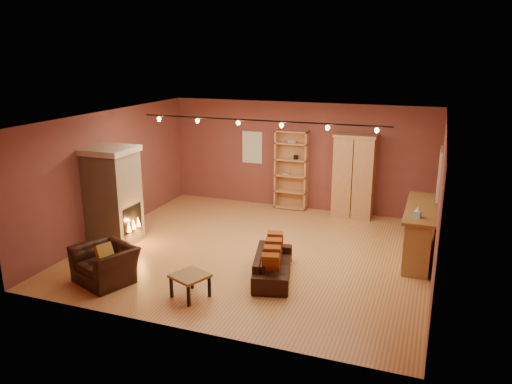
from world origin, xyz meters
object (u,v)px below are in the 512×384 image
at_px(armoire, 354,176).
at_px(armchair, 105,258).
at_px(bookcase, 292,169).
at_px(coffee_table, 190,278).
at_px(fireplace, 113,196).
at_px(loveseat, 273,260).
at_px(bar_counter, 419,232).

distance_m(armoire, armchair, 6.38).
distance_m(bookcase, coffee_table, 5.48).
xyz_separation_m(fireplace, loveseat, (3.77, -0.45, -0.72)).
relative_size(bar_counter, coffee_table, 3.13).
distance_m(fireplace, loveseat, 3.86).
bearing_deg(loveseat, bookcase, -2.21).
height_order(fireplace, armoire, fireplace).
relative_size(armoire, armchair, 1.76).
bearing_deg(loveseat, armoire, -24.80).
height_order(armoire, armchair, armoire).
xyz_separation_m(fireplace, bookcase, (2.89, 3.74, 0.00)).
relative_size(fireplace, loveseat, 1.23).
height_order(bookcase, coffee_table, bookcase).
distance_m(bookcase, bar_counter, 4.10).
distance_m(loveseat, armchair, 3.05).
bearing_deg(loveseat, fireplace, 69.09).
height_order(fireplace, coffee_table, fireplace).
bearing_deg(bar_counter, fireplace, -166.97).
height_order(bookcase, loveseat, bookcase).
bearing_deg(bookcase, fireplace, -127.69).
bearing_deg(armchair, bar_counter, 51.95).
bearing_deg(fireplace, armoire, 38.32).
bearing_deg(coffee_table, armchair, 179.39).
xyz_separation_m(bar_counter, loveseat, (-2.47, -1.90, -0.20)).
xyz_separation_m(fireplace, coffee_table, (2.70, -1.69, -0.71)).
bearing_deg(bookcase, bar_counter, -34.40).
bearing_deg(armchair, armoire, 77.20).
bearing_deg(armchair, loveseat, 44.93).
bearing_deg(bookcase, armchair, -109.51).
relative_size(fireplace, armoire, 1.01).
height_order(bar_counter, armchair, bar_counter).
distance_m(armoire, coffee_table, 5.63).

